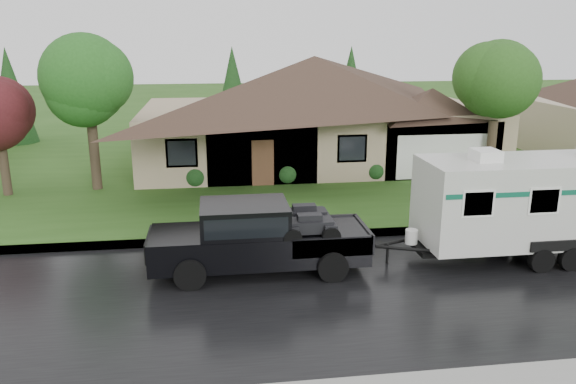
{
  "coord_description": "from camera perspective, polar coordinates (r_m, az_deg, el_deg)",
  "views": [
    {
      "loc": [
        -3.48,
        -15.78,
        6.72
      ],
      "look_at": [
        -1.05,
        2.0,
        1.74
      ],
      "focal_mm": 35.0,
      "sensor_mm": 36.0,
      "label": 1
    }
  ],
  "objects": [
    {
      "name": "travel_trailer",
      "position": [
        19.02,
        24.1,
        -0.73
      ],
      "size": [
        7.76,
        2.73,
        3.48
      ],
      "color": "silver",
      "rests_on": "ground"
    },
    {
      "name": "shrub_row",
      "position": [
        26.38,
        4.41,
        2.15
      ],
      "size": [
        13.6,
        1.0,
        1.0
      ],
      "color": "#143814",
      "rests_on": "lawn"
    },
    {
      "name": "pickup_truck",
      "position": [
        16.48,
        -3.37,
        -4.38
      ],
      "size": [
        6.29,
        2.39,
        2.1
      ],
      "color": "black",
      "rests_on": "ground"
    },
    {
      "name": "road",
      "position": [
        15.72,
        5.85,
        -9.88
      ],
      "size": [
        140.0,
        8.0,
        0.01
      ],
      "primitive_type": "cube",
      "color": "black",
      "rests_on": "ground"
    },
    {
      "name": "tree_left_green",
      "position": [
        25.81,
        -19.64,
        10.11
      ],
      "size": [
        3.95,
        3.95,
        6.54
      ],
      "color": "#382B1E",
      "rests_on": "lawn"
    },
    {
      "name": "curb",
      "position": [
        19.53,
        2.95,
        -4.42
      ],
      "size": [
        140.0,
        0.5,
        0.15
      ],
      "primitive_type": "cube",
      "color": "gray",
      "rests_on": "ground"
    },
    {
      "name": "tree_right_green",
      "position": [
        27.73,
        20.48,
        10.21
      ],
      "size": [
        3.9,
        3.9,
        6.45
      ],
      "color": "#382B1E",
      "rests_on": "lawn"
    },
    {
      "name": "ground",
      "position": [
        17.5,
        4.32,
        -7.13
      ],
      "size": [
        140.0,
        140.0,
        0.0
      ],
      "primitive_type": "plane",
      "color": "#2A5119",
      "rests_on": "ground"
    },
    {
      "name": "house_main",
      "position": [
        30.34,
        3.26,
        9.55
      ],
      "size": [
        19.44,
        10.8,
        6.9
      ],
      "color": "tan",
      "rests_on": "lawn"
    },
    {
      "name": "lawn",
      "position": [
        31.68,
        -1.32,
        3.39
      ],
      "size": [
        140.0,
        26.0,
        0.15
      ],
      "primitive_type": "cube",
      "color": "#2A5119",
      "rests_on": "ground"
    }
  ]
}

